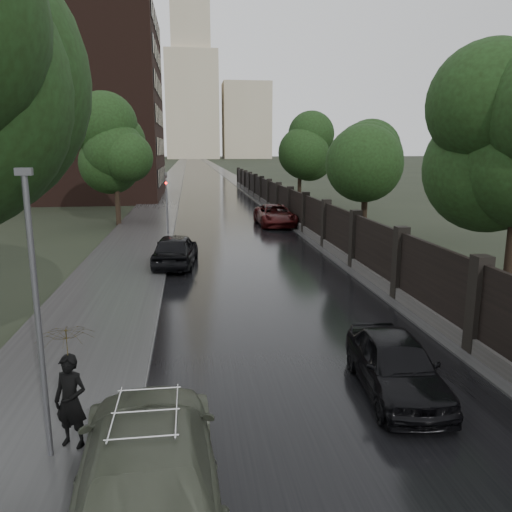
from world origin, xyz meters
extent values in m
plane|color=black|center=(0.00, 0.00, 0.00)|extent=(800.00, 800.00, 0.00)
cube|color=black|center=(0.00, 190.00, 0.01)|extent=(8.00, 420.00, 0.02)
cube|color=#2D2D2D|center=(-6.00, 190.00, 0.08)|extent=(4.00, 420.00, 0.16)
cube|color=#2D2D2D|center=(5.50, 190.00, 0.04)|extent=(3.00, 420.00, 0.08)
cube|color=#383533|center=(4.60, 32.00, 0.25)|extent=(0.40, 75.00, 0.50)
cube|color=black|center=(4.60, 32.00, 1.50)|extent=(0.15, 75.00, 2.00)
cube|color=black|center=(4.60, 70.00, 1.35)|extent=(0.45, 0.45, 2.70)
cylinder|color=black|center=(-8.00, 30.00, 2.93)|extent=(0.36, 0.36, 5.85)
sphere|color=black|center=(-8.00, 30.00, 5.27)|extent=(4.25, 4.25, 4.25)
cylinder|color=black|center=(7.50, 22.00, 2.76)|extent=(0.36, 0.36, 5.53)
sphere|color=black|center=(7.50, 22.00, 4.97)|extent=(4.08, 4.08, 4.08)
cylinder|color=black|center=(7.50, 40.00, 2.76)|extent=(0.36, 0.36, 5.53)
sphere|color=black|center=(7.50, 40.00, 4.97)|extent=(4.08, 4.08, 4.08)
cylinder|color=#59595E|center=(-5.40, 1.50, 2.50)|extent=(0.10, 0.10, 5.00)
cube|color=#59595E|center=(-5.40, 1.50, 5.05)|extent=(0.25, 0.12, 0.12)
cylinder|color=#59595E|center=(-4.30, 25.00, 1.50)|extent=(0.12, 0.12, 3.00)
imported|color=#59595E|center=(-4.30, 25.00, 3.50)|extent=(0.16, 0.20, 1.00)
sphere|color=#FF0C0C|center=(-4.30, 24.85, 3.35)|extent=(0.14, 0.14, 0.14)
cube|color=black|center=(-18.00, 52.00, 10.00)|extent=(24.00, 18.00, 20.00)
cube|color=tan|center=(-32.00, 300.00, 22.00)|extent=(28.00, 22.00, 44.00)
cube|color=tan|center=(32.00, 300.00, 22.00)|extent=(28.00, 22.00, 44.00)
cube|color=tan|center=(0.00, 300.00, 30.00)|extent=(30.00, 30.00, 60.00)
cube|color=tan|center=(0.00, 300.00, 70.00)|extent=(22.00, 22.00, 40.00)
imported|color=#474C3D|center=(-3.60, 0.20, 0.77)|extent=(2.46, 5.40, 1.53)
imported|color=black|center=(-3.60, 16.49, 0.79)|extent=(2.31, 4.77, 1.57)
imported|color=black|center=(1.60, 3.17, 0.68)|extent=(1.91, 4.11, 1.36)
imported|color=#330B0B|center=(3.20, 28.44, 0.76)|extent=(2.61, 5.50, 1.51)
imported|color=black|center=(-5.06, 1.76, 1.02)|extent=(0.73, 0.61, 1.71)
imported|color=black|center=(-5.06, 1.76, 2.39)|extent=(1.30, 1.32, 0.91)
camera|label=1|loc=(-2.87, -6.70, 5.38)|focal=35.00mm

